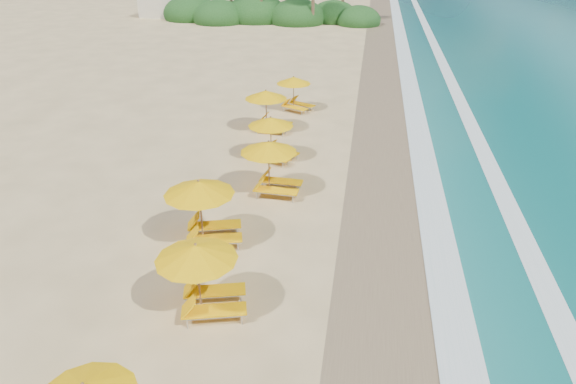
% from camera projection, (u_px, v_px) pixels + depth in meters
% --- Properties ---
extents(ground, '(160.00, 160.00, 0.00)m').
position_uv_depth(ground, '(288.00, 220.00, 19.82)').
color(ground, '#DCBE81').
rests_on(ground, ground).
extents(wet_sand, '(4.00, 160.00, 0.01)m').
position_uv_depth(wet_sand, '(395.00, 228.00, 19.26)').
color(wet_sand, '#8A7452').
rests_on(wet_sand, ground).
extents(surf_foam, '(4.00, 160.00, 0.01)m').
position_uv_depth(surf_foam, '(471.00, 234.00, 18.88)').
color(surf_foam, white).
rests_on(surf_foam, ground).
extents(station_2, '(2.91, 2.82, 2.34)m').
position_uv_depth(station_2, '(205.00, 274.00, 14.55)').
color(station_2, olive).
rests_on(station_2, ground).
extents(station_3, '(3.06, 2.97, 2.45)m').
position_uv_depth(station_3, '(206.00, 208.00, 17.85)').
color(station_3, olive).
rests_on(station_3, ground).
extents(station_4, '(2.63, 2.45, 2.35)m').
position_uv_depth(station_4, '(273.00, 164.00, 21.24)').
color(station_4, olive).
rests_on(station_4, ground).
extents(station_5, '(2.80, 2.77, 2.15)m').
position_uv_depth(station_5, '(274.00, 136.00, 24.41)').
color(station_5, olive).
rests_on(station_5, ground).
extents(station_6, '(2.68, 2.54, 2.30)m').
position_uv_depth(station_6, '(269.00, 108.00, 27.92)').
color(station_6, olive).
rests_on(station_6, ground).
extents(station_7, '(2.76, 2.75, 2.09)m').
position_uv_depth(station_7, '(296.00, 92.00, 31.14)').
color(station_7, olive).
rests_on(station_7, ground).
extents(treeline, '(25.80, 8.80, 9.74)m').
position_uv_depth(treeline, '(265.00, 13.00, 60.82)').
color(treeline, '#163D14').
rests_on(treeline, ground).
extents(beach_building, '(7.00, 5.00, 2.80)m').
position_uv_depth(beach_building, '(173.00, 4.00, 64.50)').
color(beach_building, beige).
rests_on(beach_building, ground).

